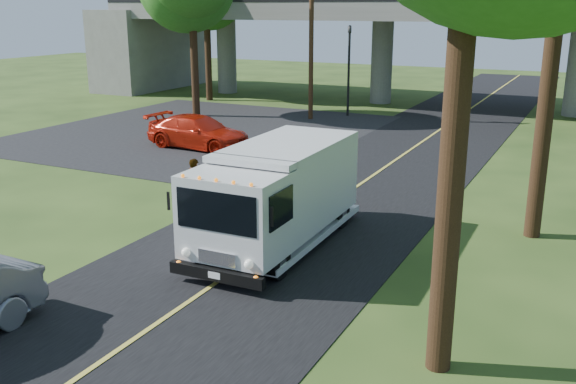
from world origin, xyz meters
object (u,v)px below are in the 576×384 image
Objects in this scene: step_van at (278,193)px; traffic_signal at (349,61)px; red_sedan at (199,132)px; utility_pole at (311,37)px; pedestrian at (195,183)px.

traffic_signal is at bearing 105.42° from step_van.
traffic_signal is 1.03× the size of red_sedan.
utility_pole is at bearing -126.87° from traffic_signal.
red_sedan is at bearing -37.66° from pedestrian.
step_van is 13.02m from red_sedan.
utility_pole is 1.78× the size of red_sedan.
pedestrian is at bearing -83.39° from traffic_signal.
step_van is 4.05× the size of pedestrian.
step_van is at bearing -133.35° from red_sedan.
pedestrian reaches higher than red_sedan.
red_sedan is at bearing -103.77° from traffic_signal.
traffic_signal reaches higher than red_sedan.
pedestrian is at bearing -77.72° from utility_pole.
traffic_signal is 19.27m from pedestrian.
utility_pole is 10.24m from red_sedan.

